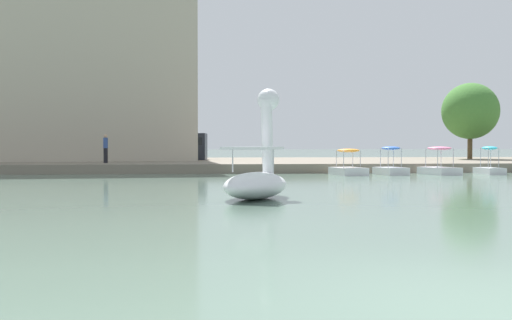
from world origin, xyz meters
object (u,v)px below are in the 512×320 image
person_on_path (106,148)px  parked_van (173,145)px  swan_boat (257,174)px  pedal_boat_blue (391,167)px  pedal_boat_orange (348,167)px  pedal_boat_cyan (489,166)px  tree_broadleaf_right (470,111)px  pedal_boat_pink (439,166)px

person_on_path → parked_van: (3.61, 7.82, 0.17)m
swan_boat → parked_van: 26.39m
swan_boat → pedal_boat_blue: swan_boat is taller
pedal_boat_orange → pedal_boat_cyan: 8.12m
tree_broadleaf_right → person_on_path: (-26.61, -8.07, -2.85)m
pedal_boat_blue → parked_van: 17.64m
swan_boat → person_on_path: swan_boat is taller
tree_broadleaf_right → person_on_path: bearing=-163.1°
tree_broadleaf_right → parked_van: tree_broadleaf_right is taller
swan_boat → pedal_boat_blue: 16.23m
pedal_boat_cyan → parked_van: 22.02m
person_on_path → pedal_boat_pink: bearing=-13.4°
swan_boat → pedal_boat_blue: bearing=57.9°
pedal_boat_cyan → tree_broadleaf_right: size_ratio=0.28×
pedal_boat_orange → pedal_boat_blue: pedal_boat_blue is taller
pedal_boat_orange → pedal_boat_pink: bearing=2.8°
pedal_boat_cyan → person_on_path: person_on_path is taller
pedal_boat_blue → parked_van: parked_van is taller
pedal_boat_pink → pedal_boat_cyan: size_ratio=1.33×
parked_van → swan_boat: bearing=-81.4°
pedal_boat_orange → parked_van: bearing=128.8°
tree_broadleaf_right → person_on_path: tree_broadleaf_right is taller
tree_broadleaf_right → pedal_boat_blue: bearing=-129.7°
pedal_boat_orange → pedal_boat_pink: pedal_boat_pink is taller
pedal_boat_cyan → tree_broadleaf_right: tree_broadleaf_right is taller
pedal_boat_pink → person_on_path: size_ratio=1.45×
pedal_boat_pink → tree_broadleaf_right: size_ratio=0.38×
pedal_boat_orange → tree_broadleaf_right: tree_broadleaf_right is taller
pedal_boat_cyan → person_on_path: bearing=168.4°
tree_broadleaf_right → parked_van: (-23.00, -0.25, -2.67)m
pedal_boat_pink → tree_broadleaf_right: 15.22m
parked_van → tree_broadleaf_right: bearing=0.6°
swan_boat → pedal_boat_orange: swan_boat is taller
pedal_boat_orange → pedal_boat_pink: size_ratio=0.98×
swan_boat → pedal_boat_pink: 17.86m
pedal_boat_blue → person_on_path: size_ratio=1.23×
parked_van → person_on_path: bearing=-114.8°
pedal_boat_blue → parked_van: size_ratio=0.42×
tree_broadleaf_right → parked_van: 23.16m
pedal_boat_orange → person_on_path: 14.55m
pedal_boat_pink → pedal_boat_cyan: 2.91m
pedal_boat_blue → pedal_boat_pink: 2.77m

